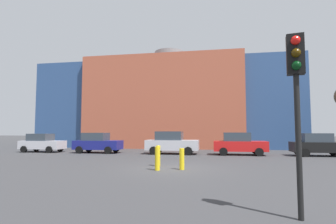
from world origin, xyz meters
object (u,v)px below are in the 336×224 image
(bollard_yellow_0, at_px, (158,156))
(bollard_yellow_2, at_px, (182,159))
(parked_car_2, at_px, (172,143))
(parked_car_1, at_px, (97,143))
(parked_car_4, at_px, (318,145))
(traffic_light_near_right, at_px, (296,82))
(parked_car_0, at_px, (42,143))
(bollard_yellow_1, at_px, (157,159))
(parked_car_3, at_px, (239,144))

(bollard_yellow_0, bearing_deg, bollard_yellow_2, -37.81)
(parked_car_2, xyz_separation_m, bollard_yellow_2, (1.99, -9.03, -0.42))
(parked_car_1, height_order, parked_car_4, parked_car_1)
(traffic_light_near_right, bearing_deg, bollard_yellow_0, -139.13)
(parked_car_0, bearing_deg, bollard_yellow_1, -36.10)
(parked_car_2, relative_size, bollard_yellow_0, 3.93)
(parked_car_1, relative_size, bollard_yellow_2, 3.90)
(parked_car_4, bearing_deg, bollard_yellow_1, -138.27)
(parked_car_0, bearing_deg, traffic_light_near_right, -42.51)
(parked_car_3, height_order, bollard_yellow_2, parked_car_3)
(traffic_light_near_right, height_order, bollard_yellow_2, traffic_light_near_right)
(traffic_light_near_right, height_order, bollard_yellow_1, traffic_light_near_right)
(parked_car_1, height_order, bollard_yellow_0, parked_car_1)
(parked_car_0, height_order, parked_car_4, parked_car_4)
(parked_car_3, distance_m, bollard_yellow_2, 9.70)
(parked_car_0, height_order, parked_car_3, parked_car_3)
(parked_car_2, xyz_separation_m, bollard_yellow_0, (0.54, -7.91, -0.39))
(bollard_yellow_0, bearing_deg, traffic_light_near_right, -59.19)
(parked_car_2, xyz_separation_m, parked_car_4, (11.44, -0.00, -0.07))
(parked_car_1, bearing_deg, parked_car_3, -0.00)
(parked_car_0, height_order, traffic_light_near_right, traffic_light_near_right)
(parked_car_4, bearing_deg, traffic_light_near_right, -110.59)
(parked_car_2, height_order, traffic_light_near_right, traffic_light_near_right)
(parked_car_0, relative_size, parked_car_3, 0.94)
(parked_car_0, distance_m, bollard_yellow_0, 14.93)
(parked_car_3, distance_m, traffic_light_near_right, 16.20)
(traffic_light_near_right, height_order, bollard_yellow_0, traffic_light_near_right)
(parked_car_3, relative_size, bollard_yellow_2, 3.97)
(traffic_light_near_right, relative_size, bollard_yellow_2, 3.84)
(parked_car_1, xyz_separation_m, parked_car_2, (6.67, 0.00, 0.06))
(parked_car_3, height_order, bollard_yellow_0, parked_car_3)
(bollard_yellow_1, bearing_deg, traffic_light_near_right, -55.40)
(bollard_yellow_0, bearing_deg, parked_car_2, 93.89)
(traffic_light_near_right, distance_m, bollard_yellow_1, 8.39)
(bollard_yellow_0, relative_size, bollard_yellow_2, 1.06)
(parked_car_4, bearing_deg, parked_car_3, -180.00)
(parked_car_0, relative_size, traffic_light_near_right, 0.97)
(parked_car_1, bearing_deg, bollard_yellow_1, -51.53)
(bollard_yellow_2, bearing_deg, parked_car_2, 102.41)
(bollard_yellow_2, bearing_deg, bollard_yellow_1, -159.95)
(parked_car_1, distance_m, traffic_light_near_right, 20.20)
(parked_car_2, bearing_deg, parked_car_1, -180.00)
(bollard_yellow_0, relative_size, bollard_yellow_1, 0.99)
(bollard_yellow_0, bearing_deg, parked_car_4, 35.96)
(parked_car_2, xyz_separation_m, bollard_yellow_1, (0.84, -9.45, -0.38))
(parked_car_2, xyz_separation_m, parked_car_3, (5.51, -0.00, -0.04))
(traffic_light_near_right, bearing_deg, parked_car_2, -151.35)
(parked_car_2, bearing_deg, bollard_yellow_1, -84.92)
(traffic_light_near_right, bearing_deg, parked_car_1, -133.01)
(parked_car_1, height_order, parked_car_3, parked_car_3)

